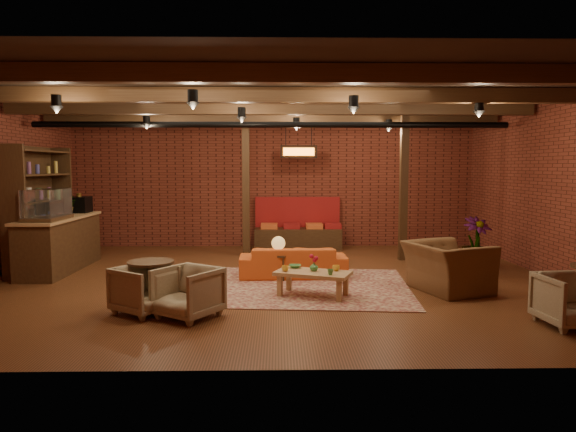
{
  "coord_description": "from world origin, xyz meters",
  "views": [
    {
      "loc": [
        0.13,
        -8.9,
        2.0
      ],
      "look_at": [
        0.3,
        0.2,
        1.13
      ],
      "focal_mm": 32.0,
      "sensor_mm": 36.0,
      "label": 1
    }
  ],
  "objects_px": {
    "sofa": "(293,262)",
    "armchair_right": "(448,259)",
    "side_table_book": "(480,254)",
    "armchair_far": "(572,298)",
    "round_table_left": "(151,276)",
    "armchair_a": "(145,287)",
    "coffee_table": "(312,274)",
    "plant_tall": "(478,192)",
    "armchair_b": "(188,290)",
    "side_table_lamp": "(278,247)"
  },
  "relations": [
    {
      "from": "sofa",
      "to": "armchair_right",
      "type": "distance_m",
      "value": 2.71
    },
    {
      "from": "side_table_book",
      "to": "armchair_far",
      "type": "bearing_deg",
      "value": -90.67
    },
    {
      "from": "round_table_left",
      "to": "armchair_right",
      "type": "relative_size",
      "value": 0.56
    },
    {
      "from": "armchair_a",
      "to": "side_table_book",
      "type": "relative_size",
      "value": 1.56
    },
    {
      "from": "coffee_table",
      "to": "armchair_a",
      "type": "height_order",
      "value": "armchair_a"
    },
    {
      "from": "sofa",
      "to": "armchair_far",
      "type": "bearing_deg",
      "value": 137.48
    },
    {
      "from": "side_table_book",
      "to": "armchair_right",
      "type": "bearing_deg",
      "value": -130.81
    },
    {
      "from": "armchair_right",
      "to": "plant_tall",
      "type": "bearing_deg",
      "value": -51.39
    },
    {
      "from": "armchair_right",
      "to": "round_table_left",
      "type": "bearing_deg",
      "value": 82.51
    },
    {
      "from": "round_table_left",
      "to": "armchair_b",
      "type": "distance_m",
      "value": 0.76
    },
    {
      "from": "round_table_left",
      "to": "armchair_b",
      "type": "bearing_deg",
      "value": -37.72
    },
    {
      "from": "armchair_far",
      "to": "armchair_b",
      "type": "bearing_deg",
      "value": 169.03
    },
    {
      "from": "side_table_book",
      "to": "armchair_far",
      "type": "height_order",
      "value": "armchair_far"
    },
    {
      "from": "armchair_a",
      "to": "side_table_book",
      "type": "height_order",
      "value": "armchair_a"
    },
    {
      "from": "armchair_right",
      "to": "side_table_book",
      "type": "distance_m",
      "value": 1.52
    },
    {
      "from": "armchair_a",
      "to": "coffee_table",
      "type": "bearing_deg",
      "value": -34.56
    },
    {
      "from": "armchair_right",
      "to": "armchair_far",
      "type": "height_order",
      "value": "armchair_right"
    },
    {
      "from": "sofa",
      "to": "armchair_right",
      "type": "bearing_deg",
      "value": 154.16
    },
    {
      "from": "sofa",
      "to": "side_table_book",
      "type": "distance_m",
      "value": 3.44
    },
    {
      "from": "armchair_right",
      "to": "armchair_a",
      "type": "bearing_deg",
      "value": 85.27
    },
    {
      "from": "side_table_book",
      "to": "coffee_table",
      "type": "bearing_deg",
      "value": -155.89
    },
    {
      "from": "round_table_left",
      "to": "side_table_lamp",
      "type": "bearing_deg",
      "value": 45.81
    },
    {
      "from": "coffee_table",
      "to": "armchair_right",
      "type": "distance_m",
      "value": 2.22
    },
    {
      "from": "side_table_book",
      "to": "armchair_far",
      "type": "xyz_separation_m",
      "value": [
        -0.04,
        -3.01,
        -0.05
      ]
    },
    {
      "from": "side_table_book",
      "to": "round_table_left",
      "type": "bearing_deg",
      "value": -159.42
    },
    {
      "from": "armchair_b",
      "to": "plant_tall",
      "type": "distance_m",
      "value": 6.18
    },
    {
      "from": "sofa",
      "to": "armchair_a",
      "type": "xyz_separation_m",
      "value": [
        -2.09,
        -2.28,
        0.08
      ]
    },
    {
      "from": "sofa",
      "to": "side_table_book",
      "type": "bearing_deg",
      "value": 179.12
    },
    {
      "from": "sofa",
      "to": "side_table_lamp",
      "type": "distance_m",
      "value": 0.45
    },
    {
      "from": "sofa",
      "to": "coffee_table",
      "type": "xyz_separation_m",
      "value": [
        0.26,
        -1.4,
        0.07
      ]
    },
    {
      "from": "coffee_table",
      "to": "armchair_a",
      "type": "relative_size",
      "value": 1.73
    },
    {
      "from": "armchair_right",
      "to": "plant_tall",
      "type": "relative_size",
      "value": 0.4
    },
    {
      "from": "armchair_b",
      "to": "plant_tall",
      "type": "height_order",
      "value": "plant_tall"
    },
    {
      "from": "side_table_book",
      "to": "sofa",
      "type": "bearing_deg",
      "value": -179.61
    },
    {
      "from": "side_table_book",
      "to": "plant_tall",
      "type": "bearing_deg",
      "value": 74.32
    },
    {
      "from": "armchair_b",
      "to": "armchair_right",
      "type": "height_order",
      "value": "armchair_right"
    },
    {
      "from": "plant_tall",
      "to": "side_table_book",
      "type": "bearing_deg",
      "value": -105.68
    },
    {
      "from": "round_table_left",
      "to": "armchair_far",
      "type": "bearing_deg",
      "value": -9.78
    },
    {
      "from": "coffee_table",
      "to": "round_table_left",
      "type": "relative_size",
      "value": 1.86
    },
    {
      "from": "armchair_far",
      "to": "armchair_right",
      "type": "bearing_deg",
      "value": 111.74
    },
    {
      "from": "round_table_left",
      "to": "side_table_book",
      "type": "relative_size",
      "value": 1.45
    },
    {
      "from": "armchair_right",
      "to": "coffee_table",
      "type": "bearing_deg",
      "value": 78.22
    },
    {
      "from": "side_table_lamp",
      "to": "sofa",
      "type": "bearing_deg",
      "value": 36.12
    },
    {
      "from": "armchair_right",
      "to": "plant_tall",
      "type": "xyz_separation_m",
      "value": [
        1.2,
        1.89,
        0.99
      ]
    },
    {
      "from": "armchair_a",
      "to": "armchair_far",
      "type": "xyz_separation_m",
      "value": [
        5.5,
        -0.71,
        0.0
      ]
    },
    {
      "from": "coffee_table",
      "to": "armchair_b",
      "type": "relative_size",
      "value": 1.69
    },
    {
      "from": "round_table_left",
      "to": "armchair_a",
      "type": "height_order",
      "value": "armchair_a"
    },
    {
      "from": "armchair_b",
      "to": "armchair_far",
      "type": "bearing_deg",
      "value": 28.23
    },
    {
      "from": "round_table_left",
      "to": "plant_tall",
      "type": "distance_m",
      "value": 6.46
    },
    {
      "from": "round_table_left",
      "to": "armchair_right",
      "type": "height_order",
      "value": "armchair_right"
    }
  ]
}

